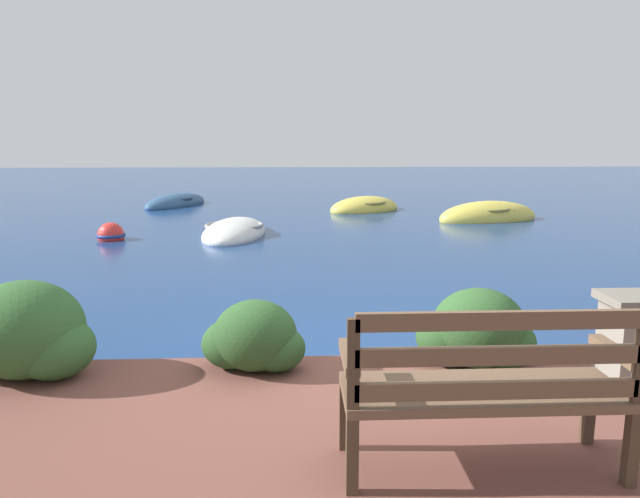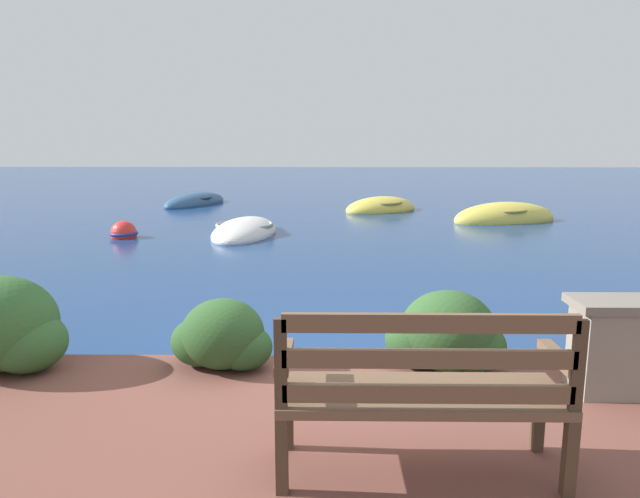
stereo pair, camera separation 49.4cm
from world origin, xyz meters
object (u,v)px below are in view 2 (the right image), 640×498
(rowboat_outer, at_px, (195,203))
(park_bench, at_px, (422,388))
(rowboat_mid, at_px, (505,219))
(mooring_buoy, at_px, (124,233))
(rowboat_nearest, at_px, (245,232))
(rowboat_far, at_px, (381,209))

(rowboat_outer, bearing_deg, park_bench, 38.74)
(rowboat_mid, xyz_separation_m, mooring_buoy, (-8.51, -2.51, 0.02))
(rowboat_mid, xyz_separation_m, rowboat_outer, (-8.48, 3.73, -0.02))
(rowboat_nearest, distance_m, rowboat_far, 5.33)
(rowboat_mid, distance_m, rowboat_far, 3.56)
(park_bench, xyz_separation_m, rowboat_far, (1.02, 13.37, -0.64))
(rowboat_nearest, bearing_deg, rowboat_mid, -64.67)
(rowboat_nearest, relative_size, mooring_buoy, 4.90)
(rowboat_far, height_order, mooring_buoy, rowboat_far)
(rowboat_nearest, distance_m, rowboat_mid, 6.44)
(rowboat_mid, bearing_deg, rowboat_far, 126.64)
(mooring_buoy, bearing_deg, park_bench, -61.95)
(park_bench, height_order, mooring_buoy, park_bench)
(park_bench, relative_size, rowboat_nearest, 0.53)
(park_bench, xyz_separation_m, rowboat_nearest, (-2.23, 9.15, -0.65))
(mooring_buoy, bearing_deg, rowboat_mid, 16.43)
(rowboat_mid, relative_size, rowboat_outer, 0.96)
(rowboat_mid, height_order, rowboat_far, rowboat_mid)
(park_bench, relative_size, mooring_buoy, 2.58)
(rowboat_nearest, bearing_deg, mooring_buoy, 106.79)
(park_bench, distance_m, mooring_buoy, 9.90)
(rowboat_far, bearing_deg, rowboat_mid, 107.54)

